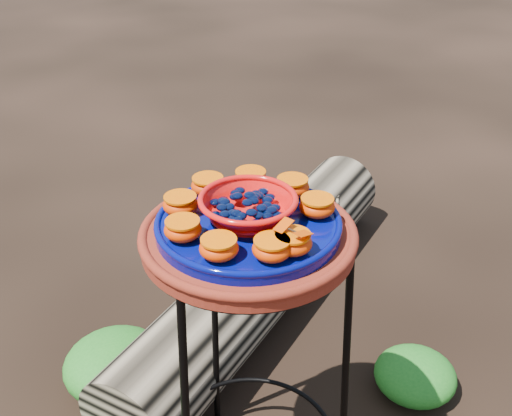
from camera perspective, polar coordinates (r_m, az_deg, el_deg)
name	(u,v)px	position (r m, az deg, el deg)	size (l,w,h in m)	color
plant_stand	(249,379)	(1.45, -0.60, -14.98)	(0.44, 0.44, 0.70)	black
terracotta_saucer	(248,238)	(1.22, -0.69, -2.70)	(0.41, 0.41, 0.03)	#651E0B
cobalt_plate	(248,226)	(1.20, -0.69, -1.58)	(0.35, 0.35, 0.02)	#060E3A
red_bowl	(248,209)	(1.18, -0.70, -0.11)	(0.17, 0.17, 0.05)	red
glass_gems	(248,192)	(1.17, -0.71, 1.41)	(0.14, 0.14, 0.02)	black
orange_half_0	(293,243)	(1.10, 3.28, -3.12)	(0.07, 0.07, 0.04)	#C82C00
orange_half_1	(317,207)	(1.21, 5.44, 0.12)	(0.07, 0.07, 0.04)	#C82C00
orange_half_2	(292,187)	(1.27, 3.25, 1.89)	(0.07, 0.07, 0.04)	#C82C00
orange_half_3	(251,179)	(1.30, -0.48, 2.58)	(0.07, 0.07, 0.04)	#C82C00
orange_half_4	(208,186)	(1.28, -4.29, 1.98)	(0.07, 0.07, 0.04)	#C82C00
orange_half_5	(181,205)	(1.22, -6.72, 0.29)	(0.07, 0.07, 0.04)	#C82C00
orange_half_6	(183,230)	(1.14, -6.52, -1.92)	(0.07, 0.07, 0.04)	#C82C00
orange_half_7	(219,248)	(1.09, -3.31, -3.59)	(0.07, 0.07, 0.04)	#C82C00
orange_half_8	(272,249)	(1.08, 1.42, -3.67)	(0.07, 0.07, 0.04)	#C82C00
butterfly	(293,230)	(1.09, 3.32, -2.00)	(0.08, 0.05, 0.01)	#CC3C00
driftwood_log	(261,276)	(2.11, 0.48, -6.06)	(1.42, 0.37, 0.27)	black
foliage_right	(415,374)	(1.93, 13.98, -14.14)	(0.23, 0.23, 0.12)	#195E17
foliage_back	(116,363)	(1.92, -12.34, -13.32)	(0.30, 0.30, 0.15)	#195E17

